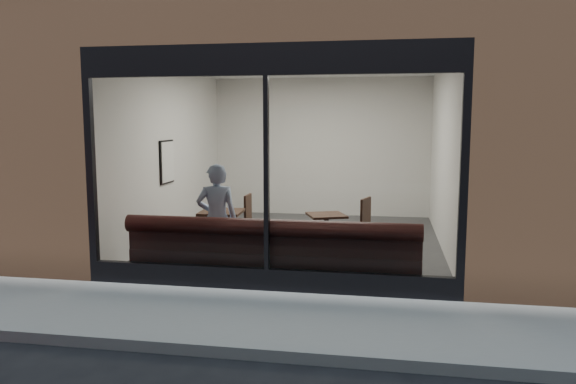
% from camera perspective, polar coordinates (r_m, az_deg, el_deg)
% --- Properties ---
extents(ground, '(120.00, 120.00, 0.00)m').
position_cam_1_polar(ground, '(5.68, -6.70, -16.05)').
color(ground, black).
rests_on(ground, ground).
extents(sidewalk_near, '(40.00, 2.00, 0.01)m').
position_cam_1_polar(sidewalk_near, '(6.57, -4.13, -12.62)').
color(sidewalk_near, gray).
rests_on(sidewalk_near, ground).
extents(kerb_near, '(40.00, 0.10, 0.12)m').
position_cam_1_polar(kerb_near, '(5.61, -6.86, -15.68)').
color(kerb_near, gray).
rests_on(kerb_near, ground).
extents(host_building_pier_left, '(2.50, 12.00, 3.20)m').
position_cam_1_polar(host_building_pier_left, '(14.03, -12.08, 4.60)').
color(host_building_pier_left, brown).
rests_on(host_building_pier_left, ground).
extents(host_building_pier_right, '(2.50, 12.00, 3.20)m').
position_cam_1_polar(host_building_pier_right, '(13.18, 19.82, 4.15)').
color(host_building_pier_right, brown).
rests_on(host_building_pier_right, ground).
extents(host_building_backfill, '(5.00, 6.00, 3.20)m').
position_cam_1_polar(host_building_backfill, '(16.07, 4.63, 5.08)').
color(host_building_backfill, brown).
rests_on(host_building_backfill, ground).
extents(cafe_floor, '(6.00, 6.00, 0.00)m').
position_cam_1_polar(cafe_floor, '(10.34, 1.34, -5.05)').
color(cafe_floor, '#2D2D30').
rests_on(cafe_floor, ground).
extents(cafe_ceiling, '(6.00, 6.00, 0.00)m').
position_cam_1_polar(cafe_ceiling, '(10.14, 1.39, 12.72)').
color(cafe_ceiling, white).
rests_on(cafe_ceiling, host_building_upper).
extents(cafe_wall_back, '(5.00, 0.00, 5.00)m').
position_cam_1_polar(cafe_wall_back, '(13.08, 3.36, 4.56)').
color(cafe_wall_back, silver).
rests_on(cafe_wall_back, ground).
extents(cafe_wall_left, '(0.00, 6.00, 6.00)m').
position_cam_1_polar(cafe_wall_left, '(10.78, -11.86, 3.79)').
color(cafe_wall_left, silver).
rests_on(cafe_wall_left, ground).
extents(cafe_wall_right, '(0.00, 6.00, 6.00)m').
position_cam_1_polar(cafe_wall_right, '(10.05, 15.57, 3.42)').
color(cafe_wall_right, silver).
rests_on(cafe_wall_right, ground).
extents(storefront_kick, '(5.00, 0.10, 0.30)m').
position_cam_1_polar(storefront_kick, '(7.50, -2.15, -8.89)').
color(storefront_kick, black).
rests_on(storefront_kick, ground).
extents(storefront_header, '(5.00, 0.10, 0.40)m').
position_cam_1_polar(storefront_header, '(7.23, -2.26, 13.33)').
color(storefront_header, black).
rests_on(storefront_header, host_building_upper).
extents(storefront_mullion, '(0.06, 0.10, 2.50)m').
position_cam_1_polar(storefront_mullion, '(7.23, -2.20, 1.82)').
color(storefront_mullion, black).
rests_on(storefront_mullion, storefront_kick).
extents(storefront_glass, '(4.80, 0.00, 4.80)m').
position_cam_1_polar(storefront_glass, '(7.20, -2.25, 1.79)').
color(storefront_glass, white).
rests_on(storefront_glass, storefront_kick).
extents(banquette, '(4.00, 0.55, 0.45)m').
position_cam_1_polar(banquette, '(7.85, -1.52, -7.56)').
color(banquette, '#341512').
rests_on(banquette, cafe_floor).
extents(person, '(0.67, 0.52, 1.62)m').
position_cam_1_polar(person, '(8.24, -7.24, -2.74)').
color(person, '#A1B6DB').
rests_on(person, cafe_floor).
extents(cafe_table_left, '(0.71, 0.71, 0.04)m').
position_cam_1_polar(cafe_table_left, '(9.25, -6.79, -2.05)').
color(cafe_table_left, black).
rests_on(cafe_table_left, cafe_floor).
extents(cafe_table_right, '(0.73, 0.73, 0.04)m').
position_cam_1_polar(cafe_table_right, '(8.92, 3.92, -2.37)').
color(cafe_table_right, black).
rests_on(cafe_table_right, cafe_floor).
extents(cafe_chair_left, '(0.41, 0.41, 0.04)m').
position_cam_1_polar(cafe_chair_left, '(9.94, -5.14, -4.29)').
color(cafe_chair_left, black).
rests_on(cafe_chair_left, cafe_floor).
extents(cafe_chair_right, '(0.54, 0.54, 0.04)m').
position_cam_1_polar(cafe_chair_right, '(9.61, 6.77, -4.73)').
color(cafe_chair_right, black).
rests_on(cafe_chair_right, cafe_floor).
extents(wall_poster, '(0.02, 0.55, 0.74)m').
position_cam_1_polar(wall_poster, '(10.55, -12.13, 3.02)').
color(wall_poster, white).
rests_on(wall_poster, cafe_wall_left).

